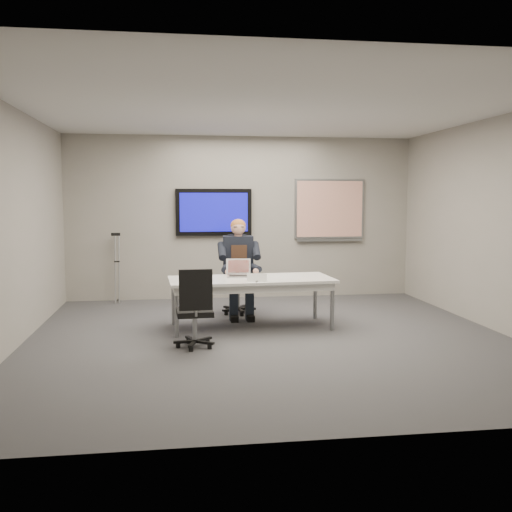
{
  "coord_description": "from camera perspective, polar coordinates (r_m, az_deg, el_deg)",
  "views": [
    {
      "loc": [
        -1.15,
        -6.85,
        1.74
      ],
      "look_at": [
        -0.07,
        0.77,
        0.96
      ],
      "focal_mm": 40.0,
      "sensor_mm": 36.0,
      "label": 1
    }
  ],
  "objects": [
    {
      "name": "tv_display",
      "position": [
        9.82,
        -4.25,
        4.39
      ],
      "size": [
        1.3,
        0.09,
        0.8
      ],
      "color": "black",
      "rests_on": "wall_back"
    },
    {
      "name": "name_tent",
      "position": [
        7.36,
        0.09,
        -2.14
      ],
      "size": [
        0.26,
        0.11,
        0.1
      ],
      "primitive_type": null,
      "rotation": [
        0.0,
        0.0,
        -0.16
      ],
      "color": "white",
      "rests_on": "conference_table"
    },
    {
      "name": "wall_left",
      "position": [
        7.11,
        -23.14,
        2.61
      ],
      "size": [
        0.02,
        6.0,
        2.8
      ],
      "primitive_type": "cube",
      "color": "gray",
      "rests_on": "ground"
    },
    {
      "name": "floor",
      "position": [
        7.16,
        1.46,
        -8.24
      ],
      "size": [
        6.0,
        6.0,
        0.02
      ],
      "primitive_type": "cube",
      "color": "#37373A",
      "rests_on": "ground"
    },
    {
      "name": "whiteboard",
      "position": [
        10.19,
        7.36,
        4.58
      ],
      "size": [
        1.25,
        0.08,
        1.1
      ],
      "color": "gray",
      "rests_on": "wall_back"
    },
    {
      "name": "conference_table",
      "position": [
        7.65,
        -0.5,
        -2.8
      ],
      "size": [
        2.23,
        1.03,
        0.67
      ],
      "rotation": [
        0.0,
        0.0,
        0.06
      ],
      "color": "silver",
      "rests_on": "ground"
    },
    {
      "name": "ceiling",
      "position": [
        7.03,
        1.52,
        14.48
      ],
      "size": [
        6.0,
        6.0,
        0.02
      ],
      "primitive_type": "cube",
      "color": "silver",
      "rests_on": "wall_back"
    },
    {
      "name": "wall_right",
      "position": [
        8.02,
        23.17,
        2.92
      ],
      "size": [
        0.02,
        6.0,
        2.8
      ],
      "primitive_type": "cube",
      "color": "gray",
      "rests_on": "ground"
    },
    {
      "name": "crutch",
      "position": [
        9.79,
        -13.72,
        -1.04
      ],
      "size": [
        0.31,
        0.52,
        1.23
      ],
      "primitive_type": null,
      "rotation": [
        -0.18,
        0.0,
        0.33
      ],
      "color": "#9A9CA1",
      "rests_on": "ground"
    },
    {
      "name": "wall_back",
      "position": [
        9.93,
        -1.38,
        3.84
      ],
      "size": [
        6.0,
        0.02,
        2.8
      ],
      "primitive_type": "cube",
      "color": "gray",
      "rests_on": "ground"
    },
    {
      "name": "wall_front",
      "position": [
        4.04,
        8.53,
        0.94
      ],
      "size": [
        6.0,
        0.02,
        2.8
      ],
      "primitive_type": "cube",
      "color": "gray",
      "rests_on": "ground"
    },
    {
      "name": "seated_person",
      "position": [
        8.38,
        -1.66,
        -2.17
      ],
      "size": [
        0.45,
        0.78,
        1.43
      ],
      "rotation": [
        0.0,
        0.0,
        -0.05
      ],
      "color": "#1E2633",
      "rests_on": "office_chair_far"
    },
    {
      "name": "pen",
      "position": [
        7.31,
        0.13,
        -2.53
      ],
      "size": [
        0.06,
        0.14,
        0.01
      ],
      "primitive_type": "cylinder",
      "rotation": [
        0.0,
        1.57,
        1.2
      ],
      "color": "black",
      "rests_on": "conference_table"
    },
    {
      "name": "office_chair_far",
      "position": [
        8.67,
        -1.8,
        -3.63
      ],
      "size": [
        0.55,
        0.55,
        1.02
      ],
      "rotation": [
        0.0,
        0.0,
        -0.15
      ],
      "color": "black",
      "rests_on": "ground"
    },
    {
      "name": "office_chair_near",
      "position": [
        6.7,
        -6.12,
        -6.69
      ],
      "size": [
        0.47,
        0.47,
        0.94
      ],
      "rotation": [
        0.0,
        0.0,
        3.19
      ],
      "color": "black",
      "rests_on": "ground"
    },
    {
      "name": "laptop",
      "position": [
        7.81,
        -1.7,
        -1.61
      ],
      "size": [
        0.36,
        0.34,
        0.24
      ],
      "rotation": [
        0.0,
        0.0,
        -0.11
      ],
      "color": "#B6B6B8",
      "rests_on": "conference_table"
    }
  ]
}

